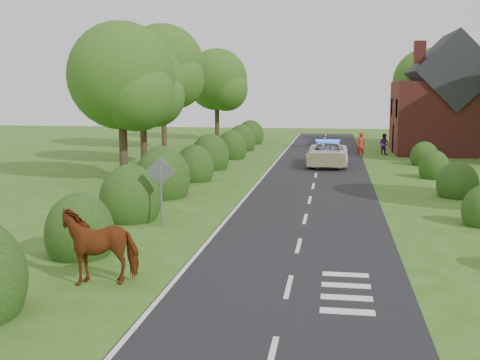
% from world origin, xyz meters
% --- Properties ---
extents(ground, '(120.00, 120.00, 0.00)m').
position_xyz_m(ground, '(0.00, 0.00, 0.00)').
color(ground, '#376016').
extents(road, '(6.00, 70.00, 0.02)m').
position_xyz_m(road, '(0.00, 15.00, 0.01)').
color(road, black).
rests_on(road, ground).
extents(road_markings, '(4.96, 70.00, 0.01)m').
position_xyz_m(road_markings, '(-1.60, 12.93, 0.03)').
color(road_markings, white).
rests_on(road_markings, road).
extents(hedgerow_left, '(2.75, 50.41, 3.00)m').
position_xyz_m(hedgerow_left, '(-6.51, 11.69, 0.75)').
color(hedgerow_left, black).
rests_on(hedgerow_left, ground).
extents(hedgerow_right, '(2.10, 45.78, 2.10)m').
position_xyz_m(hedgerow_right, '(6.60, 11.21, 0.55)').
color(hedgerow_right, black).
rests_on(hedgerow_right, ground).
extents(tree_left_a, '(5.74, 5.60, 8.38)m').
position_xyz_m(tree_left_a, '(-9.75, 11.86, 5.34)').
color(tree_left_a, '#332316').
rests_on(tree_left_a, ground).
extents(tree_left_b, '(5.74, 5.60, 8.07)m').
position_xyz_m(tree_left_b, '(-11.25, 19.86, 5.04)').
color(tree_left_b, '#332316').
rests_on(tree_left_b, ground).
extents(tree_left_c, '(6.97, 6.80, 10.22)m').
position_xyz_m(tree_left_c, '(-12.70, 29.83, 6.53)').
color(tree_left_c, '#332316').
rests_on(tree_left_c, ground).
extents(tree_left_d, '(6.15, 6.00, 8.89)m').
position_xyz_m(tree_left_d, '(-10.23, 39.85, 5.64)').
color(tree_left_d, '#332316').
rests_on(tree_left_d, ground).
extents(tree_right_c, '(6.15, 6.00, 8.58)m').
position_xyz_m(tree_right_c, '(9.27, 37.85, 5.34)').
color(tree_right_c, '#332316').
rests_on(tree_right_c, ground).
extents(road_sign, '(1.06, 0.08, 2.53)m').
position_xyz_m(road_sign, '(-5.00, 2.00, 1.65)').
color(road_sign, gray).
rests_on(road_sign, ground).
extents(house, '(8.00, 7.40, 9.17)m').
position_xyz_m(house, '(9.49, 30.00, 3.79)').
color(house, maroon).
rests_on(house, ground).
extents(cow, '(2.51, 1.92, 1.59)m').
position_xyz_m(cow, '(-4.78, -4.16, 0.79)').
color(cow, maroon).
rests_on(cow, ground).
extents(police_van, '(2.62, 5.64, 1.69)m').
position_xyz_m(police_van, '(0.58, 20.63, 0.77)').
color(police_van, white).
rests_on(police_van, ground).
extents(pedestrian_red, '(0.77, 0.60, 1.86)m').
position_xyz_m(pedestrian_red, '(2.87, 25.90, 0.93)').
color(pedestrian_red, red).
rests_on(pedestrian_red, ground).
extents(pedestrian_purple, '(1.00, 0.98, 1.62)m').
position_xyz_m(pedestrian_purple, '(4.69, 28.19, 0.81)').
color(pedestrian_purple, '#5F1A76').
rests_on(pedestrian_purple, ground).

